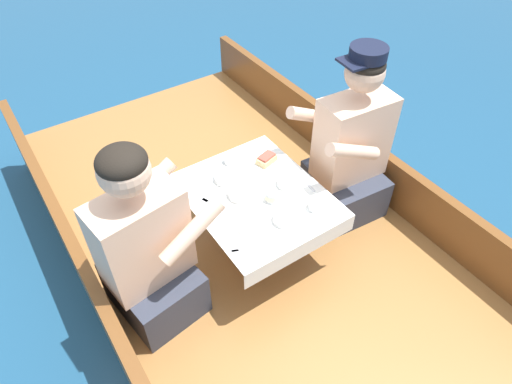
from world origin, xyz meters
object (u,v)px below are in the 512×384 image
object	(u,v)px
coffee_cup_starboard	(316,204)
tin_can	(272,196)
person_starboard	(350,151)
coffee_cup_port	(230,158)
sandwich	(267,159)
person_port	(146,251)

from	to	relation	value
coffee_cup_starboard	tin_can	size ratio (longest dim) A/B	1.53
person_starboard	coffee_cup_port	world-z (taller)	person_starboard
sandwich	coffee_cup_starboard	bearing A→B (deg)	-89.09
tin_can	coffee_cup_starboard	bearing A→B (deg)	-48.41
person_port	tin_can	xyz separation A→B (m)	(0.67, -0.04, 0.02)
person_starboard	tin_can	world-z (taller)	person_starboard
person_port	tin_can	size ratio (longest dim) A/B	15.00
person_port	coffee_cup_starboard	xyz separation A→B (m)	(0.82, -0.21, 0.02)
person_port	coffee_cup_port	bearing A→B (deg)	18.64
person_port	coffee_cup_port	xyz separation A→B (m)	(0.65, 0.33, 0.02)
person_starboard	coffee_cup_port	distance (m)	0.68
person_starboard	coffee_cup_starboard	size ratio (longest dim) A/B	10.25
sandwich	person_starboard	bearing A→B (deg)	-24.17
coffee_cup_port	coffee_cup_starboard	distance (m)	0.57
coffee_cup_starboard	coffee_cup_port	bearing A→B (deg)	107.16
person_port	tin_can	world-z (taller)	person_port
person_starboard	coffee_cup_port	bearing A→B (deg)	-22.79
sandwich	tin_can	bearing A→B (deg)	-119.75
person_port	coffee_cup_port	size ratio (longest dim) A/B	10.87
coffee_cup_port	tin_can	distance (m)	0.38
sandwich	coffee_cup_port	xyz separation A→B (m)	(-0.16, 0.12, -0.00)
person_starboard	coffee_cup_starboard	bearing A→B (deg)	32.88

